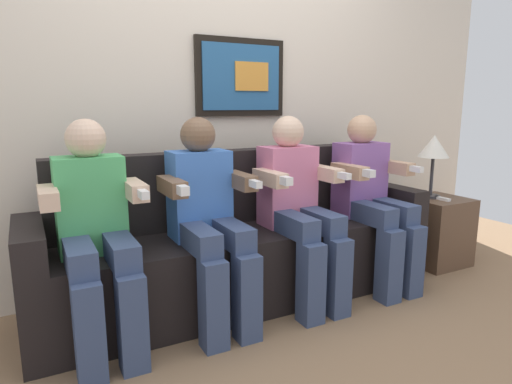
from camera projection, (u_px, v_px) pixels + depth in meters
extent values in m
plane|color=#8C6B4C|center=(269.00, 320.00, 2.45)|extent=(6.26, 6.26, 0.00)
cube|color=beige|center=(212.00, 85.00, 2.86)|extent=(4.82, 0.05, 2.60)
cube|color=black|center=(241.00, 78.00, 2.90)|extent=(0.63, 0.03, 0.50)
cube|color=#26598C|center=(242.00, 77.00, 2.89)|extent=(0.55, 0.02, 0.42)
cube|color=orange|center=(252.00, 76.00, 2.91)|extent=(0.24, 0.02, 0.18)
cube|color=black|center=(245.00, 265.00, 2.66)|extent=(2.14, 0.58, 0.45)
cube|color=black|center=(229.00, 186.00, 2.76)|extent=(2.14, 0.14, 0.45)
cube|color=black|center=(33.00, 288.00, 2.12)|extent=(0.14, 0.58, 0.62)
cube|color=black|center=(387.00, 228.00, 3.16)|extent=(0.14, 0.58, 0.62)
cube|color=#4CB266|center=(91.00, 205.00, 2.17)|extent=(0.32, 0.20, 0.48)
sphere|color=beige|center=(86.00, 139.00, 2.11)|extent=(0.19, 0.19, 0.19)
cube|color=#38476B|center=(79.00, 255.00, 1.99)|extent=(0.12, 0.40, 0.12)
cube|color=#38476B|center=(120.00, 249.00, 2.07)|extent=(0.12, 0.40, 0.12)
cube|color=#38476B|center=(89.00, 333.00, 1.87)|extent=(0.12, 0.12, 0.45)
cube|color=#38476B|center=(132.00, 323.00, 1.95)|extent=(0.12, 0.12, 0.45)
cube|color=beige|center=(48.00, 197.00, 1.96)|extent=(0.08, 0.28, 0.08)
cube|color=beige|center=(134.00, 190.00, 2.14)|extent=(0.08, 0.28, 0.08)
cube|color=white|center=(142.00, 193.00, 2.00)|extent=(0.04, 0.13, 0.04)
cube|color=#3F72CC|center=(199.00, 194.00, 2.43)|extent=(0.32, 0.20, 0.48)
sphere|color=brown|center=(198.00, 135.00, 2.37)|extent=(0.19, 0.19, 0.19)
cube|color=#38476B|center=(198.00, 238.00, 2.25)|extent=(0.12, 0.40, 0.12)
cube|color=#38476B|center=(230.00, 233.00, 2.33)|extent=(0.12, 0.40, 0.12)
cube|color=#38476B|center=(214.00, 305.00, 2.13)|extent=(0.12, 0.12, 0.45)
cube|color=#38476B|center=(247.00, 298.00, 2.21)|extent=(0.12, 0.12, 0.45)
cube|color=brown|center=(172.00, 186.00, 2.22)|extent=(0.08, 0.28, 0.08)
cube|color=brown|center=(240.00, 181.00, 2.40)|extent=(0.08, 0.28, 0.08)
cube|color=white|center=(253.00, 183.00, 2.26)|extent=(0.04, 0.13, 0.04)
cube|color=white|center=(182.00, 190.00, 2.08)|extent=(0.04, 0.10, 0.04)
cube|color=pink|center=(287.00, 186.00, 2.69)|extent=(0.32, 0.20, 0.48)
sphere|color=beige|center=(288.00, 132.00, 2.63)|extent=(0.19, 0.19, 0.19)
cube|color=#38476B|center=(292.00, 224.00, 2.51)|extent=(0.12, 0.40, 0.12)
cube|color=#38476B|center=(318.00, 220.00, 2.59)|extent=(0.12, 0.40, 0.12)
cube|color=#38476B|center=(311.00, 283.00, 2.39)|extent=(0.12, 0.12, 0.45)
cube|color=#38476B|center=(337.00, 277.00, 2.47)|extent=(0.12, 0.12, 0.45)
cube|color=beige|center=(270.00, 178.00, 2.48)|extent=(0.08, 0.28, 0.08)
cube|color=beige|center=(325.00, 173.00, 2.66)|extent=(0.08, 0.28, 0.08)
cube|color=white|center=(342.00, 175.00, 2.52)|extent=(0.04, 0.13, 0.04)
cube|color=white|center=(285.00, 180.00, 2.34)|extent=(0.04, 0.10, 0.04)
cube|color=#8C59A5|center=(360.00, 179.00, 2.95)|extent=(0.32, 0.20, 0.48)
sphere|color=tan|center=(362.00, 130.00, 2.89)|extent=(0.19, 0.19, 0.19)
cube|color=#38476B|center=(369.00, 213.00, 2.77)|extent=(0.12, 0.40, 0.12)
cube|color=#38476B|center=(390.00, 210.00, 2.85)|extent=(0.12, 0.40, 0.12)
cube|color=#38476B|center=(389.00, 266.00, 2.65)|extent=(0.12, 0.12, 0.45)
cube|color=#38476B|center=(411.00, 261.00, 2.73)|extent=(0.12, 0.12, 0.45)
cube|color=tan|center=(349.00, 171.00, 2.74)|extent=(0.08, 0.28, 0.08)
cube|color=tan|center=(395.00, 167.00, 2.92)|extent=(0.08, 0.28, 0.08)
cube|color=white|center=(414.00, 169.00, 2.77)|extent=(0.04, 0.13, 0.04)
cube|color=white|center=(367.00, 173.00, 2.60)|extent=(0.04, 0.10, 0.04)
cube|color=brown|center=(436.00, 231.00, 3.30)|extent=(0.40, 0.40, 0.50)
cylinder|color=#333338|center=(430.00, 196.00, 3.27)|extent=(0.14, 0.14, 0.02)
cylinder|color=#333338|center=(432.00, 176.00, 3.24)|extent=(0.02, 0.02, 0.28)
cone|color=silver|center=(434.00, 146.00, 3.20)|extent=(0.22, 0.22, 0.16)
cube|color=white|center=(442.00, 199.00, 3.19)|extent=(0.04, 0.13, 0.02)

